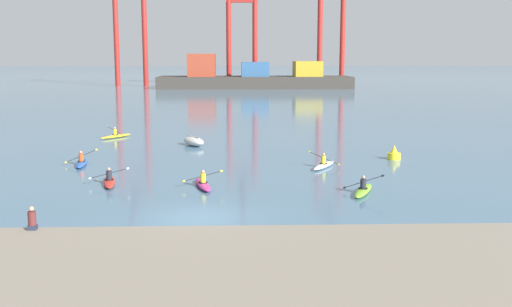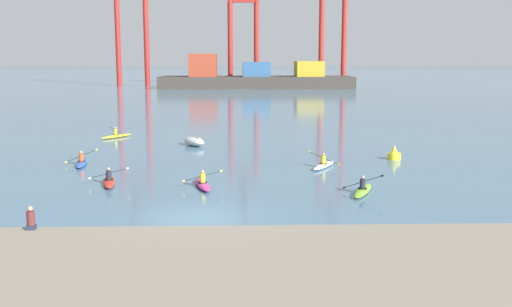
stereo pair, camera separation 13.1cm
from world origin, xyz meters
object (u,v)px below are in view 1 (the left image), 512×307
at_px(kayak_yellow, 116,136).
at_px(kayak_lime, 363,190).
at_px(capsized_dinghy, 194,141).
at_px(kayak_white, 324,165).
at_px(kayak_magenta, 203,184).
at_px(gantry_crane_west, 129,7).
at_px(kayak_blue, 82,163).
at_px(kayak_red, 109,181).
at_px(channel_buoy, 394,154).
at_px(seated_onlooker, 32,219).
at_px(container_barge, 253,78).
at_px(gantry_crane_west_mid, 242,13).

bearing_deg(kayak_yellow, kayak_lime, -52.12).
height_order(capsized_dinghy, kayak_white, kayak_white).
bearing_deg(kayak_magenta, gantry_crane_west, 101.60).
bearing_deg(kayak_blue, capsized_dinghy, 50.99).
distance_m(gantry_crane_west, kayak_blue, 104.62).
bearing_deg(kayak_blue, kayak_red, -63.02).
bearing_deg(capsized_dinghy, kayak_white, -47.11).
bearing_deg(channel_buoy, seated_onlooker, -135.22).
bearing_deg(kayak_blue, container_barge, 81.64).
relative_size(gantry_crane_west_mid, kayak_magenta, 10.79).
relative_size(capsized_dinghy, seated_onlooker, 3.11).
bearing_deg(kayak_yellow, kayak_white, -42.33).
height_order(kayak_yellow, kayak_red, kayak_yellow).
distance_m(container_barge, kayak_magenta, 101.20).
distance_m(container_barge, kayak_lime, 102.85).
xyz_separation_m(gantry_crane_west, capsized_dinghy, (20.83, -93.83, -17.63)).
bearing_deg(seated_onlooker, channel_buoy, 44.78).
distance_m(gantry_crane_west_mid, kayak_lime, 111.64).
height_order(kayak_magenta, kayak_white, kayak_white).
relative_size(kayak_blue, seated_onlooker, 3.85).
bearing_deg(kayak_red, kayak_magenta, -9.95).
distance_m(kayak_yellow, kayak_lime, 27.75).
distance_m(gantry_crane_west, kayak_magenta, 112.67).
bearing_deg(kayak_blue, kayak_magenta, -39.70).
relative_size(kayak_lime, kayak_white, 1.03).
relative_size(gantry_crane_west, kayak_yellow, 12.05).
xyz_separation_m(capsized_dinghy, channel_buoy, (14.22, -6.80, 0.01)).
height_order(kayak_white, kayak_blue, kayak_blue).
relative_size(gantry_crane_west_mid, kayak_white, 11.37).
height_order(kayak_yellow, kayak_blue, kayak_blue).
distance_m(gantry_crane_west, gantry_crane_west_mid, 25.75).
bearing_deg(kayak_lime, kayak_red, 168.86).
xyz_separation_m(kayak_yellow, kayak_red, (3.40, -19.22, 0.00)).
height_order(gantry_crane_west, capsized_dinghy, gantry_crane_west).
height_order(channel_buoy, seated_onlooker, seated_onlooker).
distance_m(kayak_blue, seated_onlooker, 17.05).
bearing_deg(kayak_blue, kayak_yellow, 91.63).
xyz_separation_m(capsized_dinghy, kayak_red, (-3.70, -14.24, -0.18)).
xyz_separation_m(gantry_crane_west, kayak_lime, (30.77, -110.75, -17.81)).
xyz_separation_m(gantry_crane_west_mid, kayak_red, (-8.58, -107.61, -16.52)).
height_order(gantry_crane_west, kayak_white, gantry_crane_west).
distance_m(kayak_magenta, kayak_lime, 8.59).
relative_size(channel_buoy, kayak_white, 0.31).
distance_m(kayak_magenta, kayak_blue, 10.74).
bearing_deg(kayak_blue, kayak_white, -4.88).
height_order(channel_buoy, kayak_lime, kayak_lime).
bearing_deg(kayak_yellow, container_barge, 80.03).
xyz_separation_m(capsized_dinghy, kayak_yellow, (-7.10, 4.98, -0.18)).
bearing_deg(kayak_lime, kayak_blue, 152.64).
height_order(gantry_crane_west, gantry_crane_west_mid, gantry_crane_west).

